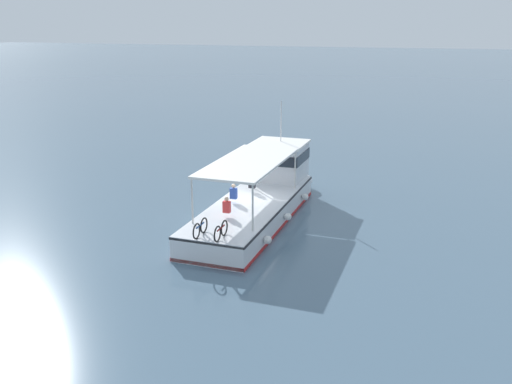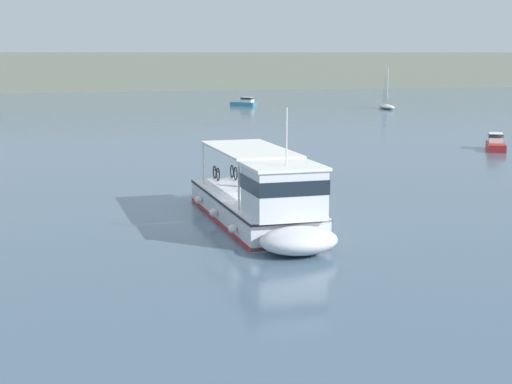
% 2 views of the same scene
% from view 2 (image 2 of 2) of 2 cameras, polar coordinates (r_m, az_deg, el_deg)
% --- Properties ---
extents(ground_plane, '(400.00, 400.00, 0.00)m').
position_cam_2_polar(ground_plane, '(34.23, 0.55, -2.22)').
color(ground_plane, slate).
extents(distant_shoreline, '(400.00, 28.00, 7.48)m').
position_cam_2_polar(distant_shoreline, '(164.84, -12.65, 8.65)').
color(distant_shoreline, slate).
rests_on(distant_shoreline, ground).
extents(ferry_main, '(3.67, 12.90, 5.32)m').
position_cam_2_polar(ferry_main, '(32.76, 0.50, -0.96)').
color(ferry_main, silver).
rests_on(ferry_main, ground).
extents(motorboat_off_bow, '(2.87, 3.78, 1.26)m').
position_cam_2_polar(motorboat_off_bow, '(62.47, 17.15, 3.46)').
color(motorboat_off_bow, maroon).
rests_on(motorboat_off_bow, ground).
extents(sailboat_off_stern, '(1.76, 4.89, 5.40)m').
position_cam_2_polar(sailboat_off_stern, '(105.71, 9.52, 6.32)').
color(sailboat_off_stern, white).
rests_on(sailboat_off_stern, ground).
extents(motorboat_near_port, '(3.53, 3.40, 1.26)m').
position_cam_2_polar(motorboat_near_port, '(109.60, -0.81, 6.59)').
color(motorboat_near_port, teal).
rests_on(motorboat_near_port, ground).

